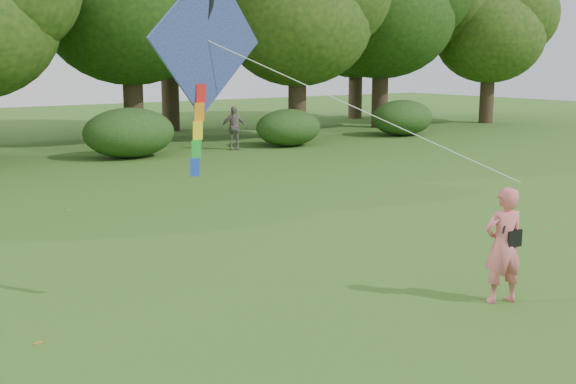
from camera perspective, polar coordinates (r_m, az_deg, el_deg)
ground at (r=11.48m, az=10.10°, el=-8.33°), size 100.00×100.00×0.00m
man_kite_flyer at (r=11.40m, az=16.65°, el=-4.06°), size 0.75×0.61×1.79m
bystander_right at (r=29.61m, az=-4.31°, el=5.07°), size 1.13×0.87×1.78m
crossbody_bag at (r=11.44m, az=17.16°, el=-3.43°), size 0.43×0.20×0.71m
flying_kite at (r=10.29m, az=-6.39°, el=11.52°), size 5.06×2.65×3.15m
tree_line at (r=31.93m, az=-18.67°, el=13.42°), size 54.70×15.30×9.48m
shrub_band at (r=26.28m, az=-19.66°, el=3.73°), size 39.15×3.22×1.88m
fallen_leaves at (r=13.24m, az=-5.31°, el=-5.63°), size 11.15×12.96×0.01m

